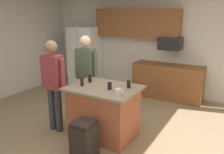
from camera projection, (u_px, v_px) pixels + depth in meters
floor at (97, 131)px, 4.55m from camera, size 7.04×7.04×0.00m
back_wall at (152, 46)px, 6.54m from camera, size 6.40×0.10×2.60m
cabinet_run_upper at (136, 23)px, 6.40m from camera, size 2.40×0.38×0.75m
cabinet_run_lower at (168, 81)px, 6.21m from camera, size 1.80×0.63×0.90m
refrigerator at (85, 56)px, 7.26m from camera, size 0.88×0.76×1.80m
microwave_over_range at (170, 43)px, 5.96m from camera, size 0.56×0.40×0.32m
kitchen_island at (104, 111)px, 4.28m from camera, size 1.25×0.93×0.94m
person_elder_center at (53, 80)px, 4.33m from camera, size 0.57×0.23×1.74m
person_guest_left at (86, 71)px, 4.93m from camera, size 0.57×0.23×1.76m
glass_short_whisky at (129, 84)px, 4.09m from camera, size 0.07×0.07×0.13m
glass_dark_ale at (110, 86)px, 4.01m from camera, size 0.07×0.07×0.12m
glass_pilsner at (82, 82)px, 4.20m from camera, size 0.06×0.06×0.16m
glass_stout_tall at (90, 78)px, 4.43m from camera, size 0.07×0.07×0.14m
mug_blue_stoneware at (118, 92)px, 3.77m from camera, size 0.13×0.09×0.10m
trash_bin at (84, 140)px, 3.65m from camera, size 0.34×0.34×0.61m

